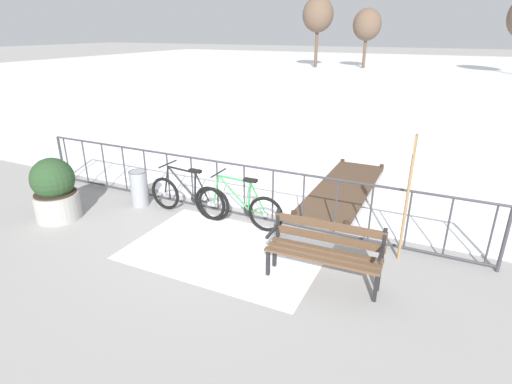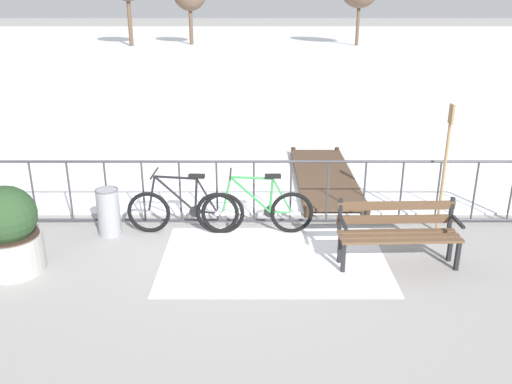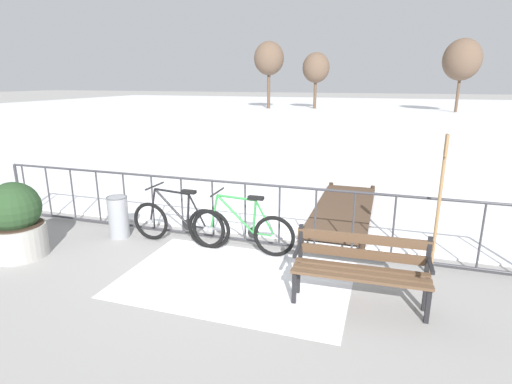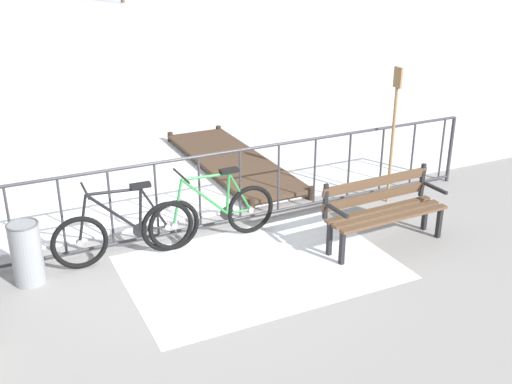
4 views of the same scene
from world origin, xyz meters
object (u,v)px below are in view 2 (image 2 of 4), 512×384
at_px(park_bench, 400,229).
at_px(planter_with_shrub, 11,231).
at_px(bicycle_second, 259,211).
at_px(oar_upright, 447,161).
at_px(trash_bin, 110,211).
at_px(bicycle_near_railing, 185,210).

distance_m(park_bench, planter_with_shrub, 5.12).
height_order(bicycle_second, oar_upright, oar_upright).
relative_size(bicycle_second, planter_with_shrub, 1.45).
bearing_deg(oar_upright, bicycle_second, -178.79).
xyz_separation_m(bicycle_second, planter_with_shrub, (-3.24, -1.19, 0.20)).
height_order(park_bench, trash_bin, park_bench).
xyz_separation_m(bicycle_near_railing, oar_upright, (3.92, 0.05, 0.77)).
relative_size(bicycle_second, park_bench, 1.06).
relative_size(trash_bin, oar_upright, 0.37).
bearing_deg(planter_with_shrub, bicycle_second, 20.22).
height_order(planter_with_shrub, trash_bin, planter_with_shrub).
bearing_deg(oar_upright, bicycle_near_railing, -179.28).
xyz_separation_m(bicycle_second, oar_upright, (2.78, 0.06, 0.77)).
relative_size(bicycle_second, oar_upright, 0.86).
bearing_deg(park_bench, bicycle_near_railing, 161.86).
bearing_deg(planter_with_shrub, park_bench, 2.41).
distance_m(bicycle_second, park_bench, 2.12).
relative_size(bicycle_near_railing, bicycle_second, 1.00).
height_order(bicycle_second, trash_bin, bicycle_second).
bearing_deg(trash_bin, oar_upright, 1.23).
distance_m(bicycle_near_railing, bicycle_second, 1.13).
bearing_deg(oar_upright, planter_with_shrub, -168.26).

